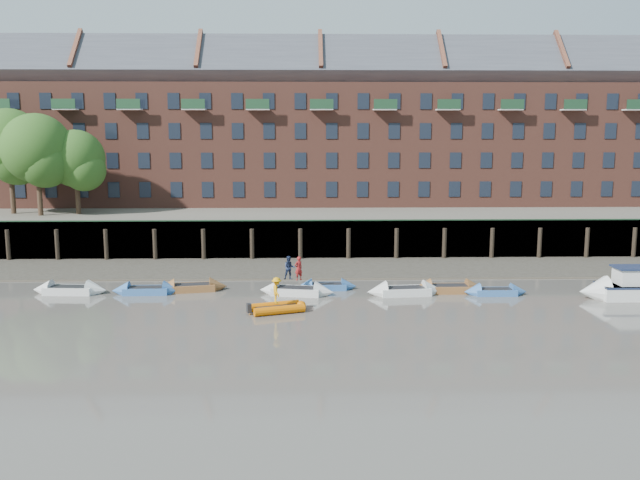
{
  "coord_description": "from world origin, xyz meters",
  "views": [
    {
      "loc": [
        -1.69,
        -33.56,
        10.45
      ],
      "look_at": [
        -0.6,
        12.0,
        3.2
      ],
      "focal_mm": 38.0,
      "sensor_mm": 36.0,
      "label": 1
    }
  ],
  "objects_px": {
    "rowboat_1": "(146,290)",
    "person_rib_crew": "(277,290)",
    "rib_tender": "(279,308)",
    "person_rower_b": "(289,268)",
    "rowboat_5": "(405,291)",
    "rowboat_4": "(327,286)",
    "motor_launch": "(623,288)",
    "rowboat_6": "(449,289)",
    "rowboat_7": "(495,292)",
    "rowboat_0": "(70,290)",
    "rowboat_2": "(192,288)",
    "rowboat_3": "(296,291)",
    "person_rower_a": "(299,268)"
  },
  "relations": [
    {
      "from": "motor_launch",
      "to": "person_rib_crew",
      "type": "bearing_deg",
      "value": 7.4
    },
    {
      "from": "rowboat_2",
      "to": "person_rower_a",
      "type": "xyz_separation_m",
      "value": [
        7.11,
        -1.14,
        1.5
      ]
    },
    {
      "from": "rib_tender",
      "to": "person_rower_b",
      "type": "relative_size",
      "value": 2.19
    },
    {
      "from": "rowboat_1",
      "to": "rowboat_5",
      "type": "bearing_deg",
      "value": -3.79
    },
    {
      "from": "rowboat_7",
      "to": "person_rower_a",
      "type": "height_order",
      "value": "person_rower_a"
    },
    {
      "from": "rowboat_2",
      "to": "person_rower_b",
      "type": "xyz_separation_m",
      "value": [
        6.51,
        -0.96,
        1.49
      ]
    },
    {
      "from": "rowboat_4",
      "to": "rowboat_5",
      "type": "height_order",
      "value": "rowboat_5"
    },
    {
      "from": "rowboat_1",
      "to": "rib_tender",
      "type": "xyz_separation_m",
      "value": [
        8.86,
        -4.73,
        0.02
      ]
    },
    {
      "from": "rowboat_7",
      "to": "person_rower_a",
      "type": "distance_m",
      "value": 12.91
    },
    {
      "from": "rowboat_4",
      "to": "motor_launch",
      "type": "distance_m",
      "value": 18.99
    },
    {
      "from": "rowboat_2",
      "to": "rowboat_7",
      "type": "distance_m",
      "value": 19.99
    },
    {
      "from": "rowboat_3",
      "to": "rowboat_4",
      "type": "xyz_separation_m",
      "value": [
        2.02,
        1.46,
        -0.04
      ]
    },
    {
      "from": "rowboat_7",
      "to": "person_rower_b",
      "type": "bearing_deg",
      "value": 177.87
    },
    {
      "from": "rowboat_6",
      "to": "person_rib_crew",
      "type": "relative_size",
      "value": 3.1
    },
    {
      "from": "rowboat_3",
      "to": "rowboat_6",
      "type": "bearing_deg",
      "value": 13.14
    },
    {
      "from": "rowboat_4",
      "to": "person_rower_a",
      "type": "bearing_deg",
      "value": -145.45
    },
    {
      "from": "rowboat_1",
      "to": "rowboat_7",
      "type": "relative_size",
      "value": 1.1
    },
    {
      "from": "rowboat_4",
      "to": "rib_tender",
      "type": "bearing_deg",
      "value": -119.6
    },
    {
      "from": "rowboat_7",
      "to": "rib_tender",
      "type": "height_order",
      "value": "rowboat_7"
    },
    {
      "from": "rowboat_0",
      "to": "rowboat_5",
      "type": "xyz_separation_m",
      "value": [
        21.95,
        -0.85,
        0.01
      ]
    },
    {
      "from": "rowboat_4",
      "to": "rowboat_6",
      "type": "xyz_separation_m",
      "value": [
        8.03,
        -1.0,
        0.04
      ]
    },
    {
      "from": "rowboat_5",
      "to": "rowboat_2",
      "type": "bearing_deg",
      "value": 168.78
    },
    {
      "from": "rib_tender",
      "to": "motor_launch",
      "type": "height_order",
      "value": "motor_launch"
    },
    {
      "from": "rowboat_2",
      "to": "rowboat_1",
      "type": "bearing_deg",
      "value": -176.48
    },
    {
      "from": "rowboat_4",
      "to": "rowboat_5",
      "type": "relative_size",
      "value": 0.79
    },
    {
      "from": "rowboat_5",
      "to": "person_rib_crew",
      "type": "distance_m",
      "value": 9.22
    },
    {
      "from": "motor_launch",
      "to": "person_rower_b",
      "type": "height_order",
      "value": "person_rower_b"
    },
    {
      "from": "rowboat_0",
      "to": "rowboat_4",
      "type": "distance_m",
      "value": 16.92
    },
    {
      "from": "rowboat_6",
      "to": "rowboat_4",
      "type": "bearing_deg",
      "value": 172.12
    },
    {
      "from": "rib_tender",
      "to": "rowboat_4",
      "type": "bearing_deg",
      "value": 42.91
    },
    {
      "from": "rowboat_1",
      "to": "rowboat_2",
      "type": "bearing_deg",
      "value": 12.66
    },
    {
      "from": "rowboat_1",
      "to": "rowboat_6",
      "type": "relative_size",
      "value": 0.93
    },
    {
      "from": "rowboat_2",
      "to": "rowboat_5",
      "type": "xyz_separation_m",
      "value": [
        14.04,
        -1.41,
        0.02
      ]
    },
    {
      "from": "rowboat_4",
      "to": "rowboat_6",
      "type": "distance_m",
      "value": 8.09
    },
    {
      "from": "person_rower_b",
      "to": "person_rib_crew",
      "type": "distance_m",
      "value": 4.66
    },
    {
      "from": "rowboat_6",
      "to": "rowboat_1",
      "type": "bearing_deg",
      "value": 179.11
    },
    {
      "from": "rowboat_6",
      "to": "person_rib_crew",
      "type": "distance_m",
      "value": 12.19
    },
    {
      "from": "rowboat_0",
      "to": "rowboat_2",
      "type": "height_order",
      "value": "rowboat_0"
    },
    {
      "from": "rowboat_3",
      "to": "rowboat_7",
      "type": "bearing_deg",
      "value": 9.06
    },
    {
      "from": "rowboat_0",
      "to": "rowboat_3",
      "type": "xyz_separation_m",
      "value": [
        14.88,
        -0.66,
        -0.0
      ]
    },
    {
      "from": "rib_tender",
      "to": "person_rower_a",
      "type": "xyz_separation_m",
      "value": [
        1.12,
        4.3,
        1.49
      ]
    },
    {
      "from": "rowboat_7",
      "to": "rowboat_0",
      "type": "bearing_deg",
      "value": 178.38
    },
    {
      "from": "rowboat_5",
      "to": "rowboat_7",
      "type": "xyz_separation_m",
      "value": [
        5.89,
        -0.14,
        -0.05
      ]
    },
    {
      "from": "person_rib_crew",
      "to": "rowboat_2",
      "type": "bearing_deg",
      "value": 36.78
    },
    {
      "from": "rowboat_6",
      "to": "rowboat_7",
      "type": "xyz_separation_m",
      "value": [
        2.9,
        -0.79,
        -0.04
      ]
    },
    {
      "from": "rowboat_1",
      "to": "person_rib_crew",
      "type": "bearing_deg",
      "value": -30.41
    },
    {
      "from": "rowboat_3",
      "to": "rib_tender",
      "type": "height_order",
      "value": "rowboat_3"
    },
    {
      "from": "rowboat_0",
      "to": "rowboat_6",
      "type": "height_order",
      "value": "rowboat_0"
    },
    {
      "from": "rowboat_1",
      "to": "motor_launch",
      "type": "height_order",
      "value": "motor_launch"
    },
    {
      "from": "person_rib_crew",
      "to": "rowboat_0",
      "type": "bearing_deg",
      "value": 60.3
    }
  ]
}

